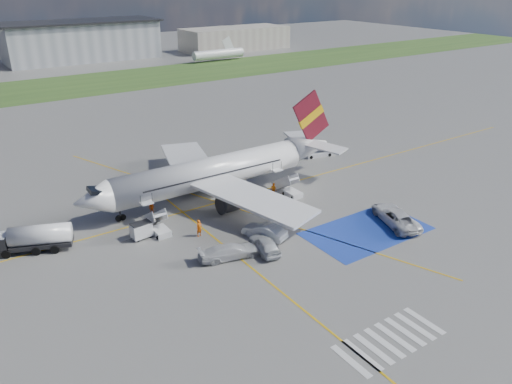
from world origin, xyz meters
TOP-DOWN VIEW (x-y plane):
  - ground at (0.00, 0.00)m, footprint 400.00×400.00m
  - grass_strip at (0.00, 95.00)m, footprint 400.00×30.00m
  - taxiway_line_main at (0.00, 12.00)m, footprint 120.00×0.20m
  - taxiway_line_cross at (-5.00, -10.00)m, footprint 0.20×60.00m
  - taxiway_line_diag at (0.00, 12.00)m, footprint 20.71×56.45m
  - staging_box at (10.00, -4.00)m, footprint 14.00×8.00m
  - crosswalk at (-1.80, -18.00)m, footprint 9.00×4.00m
  - terminal_centre at (20.00, 135.00)m, footprint 48.00×18.00m
  - terminal_east at (75.00, 128.00)m, footprint 40.00×16.00m
  - airliner at (1.51, 14.00)m, footprint 36.81×32.95m
  - airstairs_fwd at (-9.50, 8.70)m, footprint 1.90×5.20m
  - airstairs_aft at (9.00, 8.70)m, footprint 1.90×5.20m
  - fuel_tanker at (-22.10, 12.52)m, footprint 8.51×5.19m
  - gpu_cart at (-11.55, 8.76)m, footprint 2.31×1.61m
  - belt_loader at (21.91, 18.10)m, footprint 4.84×2.54m
  - car_silver_a at (-2.09, -1.19)m, footprint 2.73×5.08m
  - car_silver_b at (-0.44, 1.20)m, footprint 3.66×5.29m
  - van_white_a at (14.14, -4.39)m, footprint 4.73×6.71m
  - van_white_b at (-5.66, -0.27)m, footprint 5.35×3.15m
  - crew_fwd at (-6.13, 5.57)m, footprint 0.80×0.61m
  - crew_nose at (-8.20, 13.79)m, footprint 0.91×0.95m
  - crew_aft at (7.05, 9.77)m, footprint 0.60×1.09m

SIDE VIEW (x-z plane):
  - ground at x=0.00m, z-range 0.00..0.00m
  - grass_strip at x=0.00m, z-range 0.00..0.01m
  - taxiway_line_main at x=0.00m, z-range 0.00..0.01m
  - taxiway_line_cross at x=-5.00m, z-range 0.00..0.01m
  - taxiway_line_diag at x=0.00m, z-range 0.00..0.01m
  - staging_box at x=10.00m, z-range 0.00..0.01m
  - crosswalk at x=-1.80m, z-range 0.00..0.01m
  - belt_loader at x=21.91m, z-range -0.35..1.05m
  - airstairs_fwd at x=-9.50m, z-range -1.18..2.42m
  - airstairs_aft at x=9.00m, z-range -1.18..2.42m
  - crew_nose at x=-8.20m, z-range 0.00..1.54m
  - car_silver_a at x=-2.09m, z-range 0.00..1.64m
  - gpu_cart at x=-11.55m, z-range -0.09..1.74m
  - car_silver_b at x=-0.44m, z-range 0.00..1.65m
  - crew_aft at x=7.05m, z-range 0.00..1.77m
  - van_white_b at x=-5.66m, z-range 0.00..1.96m
  - crew_fwd at x=-6.13m, z-range 0.00..1.98m
  - van_white_a at x=14.14m, z-range 0.00..2.29m
  - fuel_tanker at x=-22.10m, z-range -0.23..2.61m
  - airliner at x=1.51m, z-range -2.57..9.35m
  - terminal_east at x=75.00m, z-range 0.00..8.00m
  - terminal_centre at x=20.00m, z-range 0.00..12.00m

